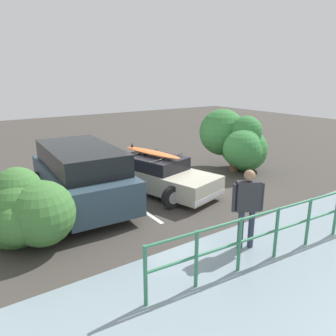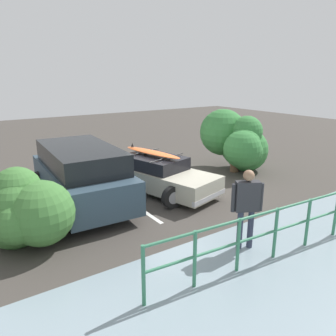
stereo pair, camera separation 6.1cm
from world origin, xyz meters
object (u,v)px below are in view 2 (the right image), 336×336
object	(u,v)px
person_bystander	(247,202)
bush_near_right	(22,212)
sedan_car	(157,174)
bush_near_left	(238,143)
suv_car	(82,175)

from	to	relation	value
person_bystander	bush_near_right	world-z (taller)	bush_near_right
sedan_car	bush_near_left	bearing A→B (deg)	-176.70
sedan_car	bush_near_left	world-z (taller)	bush_near_left
bush_near_left	bush_near_right	world-z (taller)	bush_near_left
sedan_car	bush_near_right	xyz separation A→B (m)	(4.48, 1.46, 0.25)
person_bystander	bush_near_left	bearing A→B (deg)	-133.98
suv_car	person_bystander	distance (m)	4.99
sedan_car	suv_car	xyz separation A→B (m)	(2.51, -0.20, 0.36)
sedan_car	person_bystander	distance (m)	4.35
suv_car	bush_near_right	bearing A→B (deg)	40.01
sedan_car	suv_car	bearing A→B (deg)	-4.46
person_bystander	suv_car	bearing A→B (deg)	-64.61
suv_car	person_bystander	world-z (taller)	person_bystander
person_bystander	bush_near_right	xyz separation A→B (m)	(4.11, -2.85, -0.27)
suv_car	bush_near_right	world-z (taller)	bush_near_right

